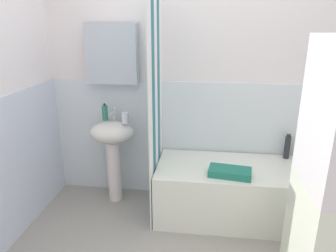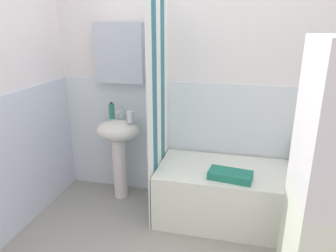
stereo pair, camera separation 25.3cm
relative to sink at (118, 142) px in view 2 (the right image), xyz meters
The scene contains 12 objects.
wall_back_tiled 1.01m from the sink, 15.73° to the left, with size 3.60×0.18×2.40m.
wall_left_tiled 1.09m from the sink, 134.91° to the right, with size 0.07×1.81×2.40m.
sink is the anchor object (origin of this frame).
faucet 0.29m from the sink, 90.00° to the left, with size 0.03×0.12×0.12m.
soap_dispenser 0.31m from the sink, 142.21° to the left, with size 0.06×0.06×0.17m.
toothbrush_cup 0.31m from the sink, ahead, with size 0.07×0.07×0.10m, color silver.
bathtub 1.30m from the sink, ahead, with size 1.55×0.67×0.50m, color white.
shower_curtain 0.62m from the sink, 17.51° to the right, with size 0.01×0.67×2.00m.
shampoo_bottle 1.92m from the sink, ahead, with size 0.05×0.05×0.22m.
body_wash_bottle 1.79m from the sink, ahead, with size 0.05×0.05×0.18m.
conditioner_bottle 1.68m from the sink, ahead, with size 0.05×0.05×0.24m.
towel_folded 1.16m from the sink, 15.76° to the right, with size 0.35×0.18×0.06m, color #227560.
Camera 2 is at (0.25, -1.65, 1.73)m, focal length 33.07 mm.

